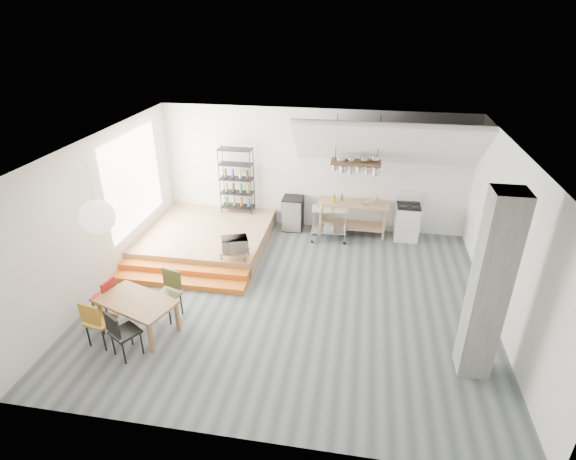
% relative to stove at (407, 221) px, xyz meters
% --- Properties ---
extents(floor, '(8.00, 8.00, 0.00)m').
position_rel_stove_xyz_m(floor, '(-2.50, -3.16, -0.48)').
color(floor, '#4A5255').
rests_on(floor, ground).
extents(wall_back, '(8.00, 0.04, 3.20)m').
position_rel_stove_xyz_m(wall_back, '(-2.50, 0.34, 1.12)').
color(wall_back, silver).
rests_on(wall_back, ground).
extents(wall_left, '(0.04, 7.00, 3.20)m').
position_rel_stove_xyz_m(wall_left, '(-6.50, -3.16, 1.12)').
color(wall_left, silver).
rests_on(wall_left, ground).
extents(wall_right, '(0.04, 7.00, 3.20)m').
position_rel_stove_xyz_m(wall_right, '(1.50, -3.16, 1.12)').
color(wall_right, silver).
rests_on(wall_right, ground).
extents(ceiling, '(8.00, 7.00, 0.02)m').
position_rel_stove_xyz_m(ceiling, '(-2.50, -3.16, 2.72)').
color(ceiling, white).
rests_on(ceiling, wall_back).
extents(slope_ceiling, '(4.40, 1.44, 1.32)m').
position_rel_stove_xyz_m(slope_ceiling, '(-0.70, -0.26, 2.07)').
color(slope_ceiling, white).
rests_on(slope_ceiling, wall_back).
extents(window_pane, '(0.02, 2.50, 2.20)m').
position_rel_stove_xyz_m(window_pane, '(-6.48, -1.66, 1.32)').
color(window_pane, white).
rests_on(window_pane, wall_left).
extents(platform, '(3.00, 3.00, 0.40)m').
position_rel_stove_xyz_m(platform, '(-5.00, -1.16, -0.28)').
color(platform, '#97704B').
rests_on(platform, ground).
extents(step_lower, '(3.00, 0.35, 0.13)m').
position_rel_stove_xyz_m(step_lower, '(-5.00, -3.11, -0.41)').
color(step_lower, orange).
rests_on(step_lower, ground).
extents(step_upper, '(3.00, 0.35, 0.27)m').
position_rel_stove_xyz_m(step_upper, '(-5.00, -2.76, -0.35)').
color(step_upper, orange).
rests_on(step_upper, ground).
extents(concrete_column, '(0.50, 0.50, 3.20)m').
position_rel_stove_xyz_m(concrete_column, '(0.80, -4.66, 1.12)').
color(concrete_column, slate).
rests_on(concrete_column, ground).
extents(kitchen_counter, '(1.80, 0.60, 0.91)m').
position_rel_stove_xyz_m(kitchen_counter, '(-1.40, -0.01, 0.15)').
color(kitchen_counter, '#97704B').
rests_on(kitchen_counter, ground).
extents(stove, '(0.60, 0.60, 1.18)m').
position_rel_stove_xyz_m(stove, '(0.00, 0.00, 0.00)').
color(stove, white).
rests_on(stove, ground).
extents(pot_rack, '(1.20, 0.50, 1.43)m').
position_rel_stove_xyz_m(pot_rack, '(-1.37, -0.23, 1.50)').
color(pot_rack, '#392717').
rests_on(pot_rack, ceiling).
extents(wire_shelving, '(0.88, 0.38, 1.80)m').
position_rel_stove_xyz_m(wire_shelving, '(-4.50, 0.04, 0.85)').
color(wire_shelving, black).
rests_on(wire_shelving, platform).
extents(microwave_shelf, '(0.60, 0.40, 0.16)m').
position_rel_stove_xyz_m(microwave_shelf, '(-3.90, -2.41, 0.07)').
color(microwave_shelf, '#97704B').
rests_on(microwave_shelf, platform).
extents(paper_lantern, '(0.60, 0.60, 0.60)m').
position_rel_stove_xyz_m(paper_lantern, '(-5.67, -4.47, 1.72)').
color(paper_lantern, white).
rests_on(paper_lantern, ceiling).
extents(dining_table, '(1.59, 1.23, 0.67)m').
position_rel_stove_xyz_m(dining_table, '(-5.11, -4.67, 0.12)').
color(dining_table, brown).
rests_on(dining_table, ground).
extents(chair_mustard, '(0.51, 0.51, 0.94)m').
position_rel_stove_xyz_m(chair_mustard, '(-5.61, -5.18, 0.08)').
color(chair_mustard, '#A4741C').
rests_on(chair_mustard, ground).
extents(chair_black, '(0.59, 0.59, 0.93)m').
position_rel_stove_xyz_m(chair_black, '(-5.05, -5.38, 0.08)').
color(chair_black, black).
rests_on(chair_black, ground).
extents(chair_olive, '(0.55, 0.55, 0.96)m').
position_rel_stove_xyz_m(chair_olive, '(-4.72, -4.12, 0.09)').
color(chair_olive, brown).
rests_on(chair_olive, ground).
extents(chair_red, '(0.44, 0.44, 0.84)m').
position_rel_stove_xyz_m(chair_red, '(-5.91, -4.37, 0.02)').
color(chair_red, '#B01E19').
rests_on(chair_red, ground).
extents(rolling_cart, '(0.93, 0.56, 0.88)m').
position_rel_stove_xyz_m(rolling_cart, '(-1.97, -0.46, 0.09)').
color(rolling_cart, silver).
rests_on(rolling_cart, ground).
extents(mini_fridge, '(0.54, 0.54, 0.91)m').
position_rel_stove_xyz_m(mini_fridge, '(-2.98, 0.04, -0.03)').
color(mini_fridge, black).
rests_on(mini_fridge, ground).
extents(microwave, '(0.68, 0.58, 0.32)m').
position_rel_stove_xyz_m(microwave, '(-3.90, -2.41, 0.24)').
color(microwave, beige).
rests_on(microwave, microwave_shelf).
extents(bowl, '(0.26, 0.26, 0.05)m').
position_rel_stove_xyz_m(bowl, '(-1.12, -0.06, 0.45)').
color(bowl, silver).
rests_on(bowl, kitchen_counter).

